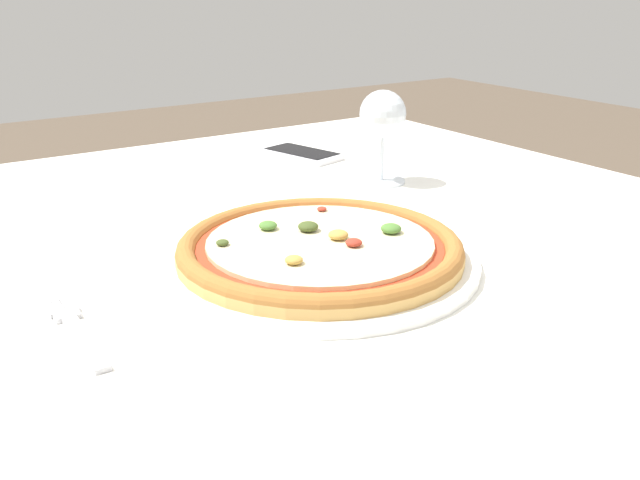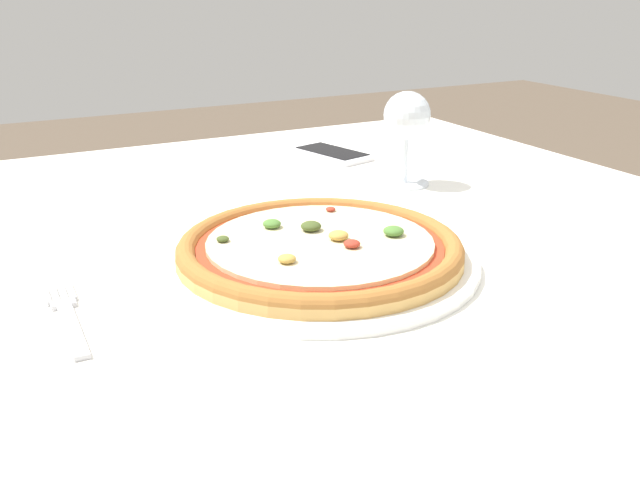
% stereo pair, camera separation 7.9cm
% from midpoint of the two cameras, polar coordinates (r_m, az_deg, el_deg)
% --- Properties ---
extents(dining_table, '(1.14, 1.18, 0.74)m').
position_cam_midpoint_polar(dining_table, '(0.94, -2.54, -4.24)').
color(dining_table, '#997047').
rests_on(dining_table, ground_plane).
extents(pizza_plate, '(0.36, 0.36, 0.04)m').
position_cam_midpoint_polar(pizza_plate, '(0.79, -2.84, -0.93)').
color(pizza_plate, white).
rests_on(pizza_plate, dining_table).
extents(fork, '(0.03, 0.17, 0.00)m').
position_cam_midpoint_polar(fork, '(0.71, -22.10, -6.60)').
color(fork, silver).
rests_on(fork, dining_table).
extents(wine_glass_far_left, '(0.08, 0.08, 0.14)m').
position_cam_midpoint_polar(wine_glass_far_left, '(1.10, 2.97, 9.69)').
color(wine_glass_far_left, silver).
rests_on(wine_glass_far_left, dining_table).
extents(cell_phone, '(0.10, 0.16, 0.01)m').
position_cam_midpoint_polar(cell_phone, '(1.28, -3.24, 6.88)').
color(cell_phone, white).
rests_on(cell_phone, dining_table).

